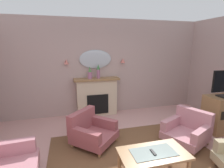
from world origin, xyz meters
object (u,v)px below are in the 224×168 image
at_px(mantel_vase_left, 98,71).
at_px(wall_sconce_left, 66,62).
at_px(armchair_beside_couch, 188,129).
at_px(fireplace, 97,97).
at_px(coffee_table, 153,155).
at_px(wall_sconce_right, 123,60).
at_px(armchair_near_fireplace, 91,130).
at_px(wall_mirror, 95,59).
at_px(tv_remote, 153,152).
at_px(tv_cabinet, 222,114).
at_px(mantel_vase_right, 90,73).

height_order(mantel_vase_left, wall_sconce_left, wall_sconce_left).
bearing_deg(armchair_beside_couch, mantel_vase_left, 128.57).
bearing_deg(fireplace, coffee_table, -81.51).
distance_m(wall_sconce_right, coffee_table, 3.20).
bearing_deg(armchair_near_fireplace, fireplace, 75.27).
xyz_separation_m(wall_mirror, armchair_near_fireplace, (-0.41, -1.70, -1.40)).
xyz_separation_m(wall_sconce_right, armchair_beside_couch, (0.82, -2.15, -1.35)).
xyz_separation_m(mantel_vase_left, tv_remote, (0.36, -2.80, -0.92)).
distance_m(fireplace, tv_cabinet, 3.37).
distance_m(wall_sconce_left, tv_remote, 3.40).
bearing_deg(mantel_vase_right, fireplace, 8.06).
relative_size(mantel_vase_left, armchair_near_fireplace, 0.37).
relative_size(tv_remote, armchair_beside_couch, 0.15).
distance_m(mantel_vase_right, armchair_beside_couch, 2.94).
relative_size(mantel_vase_left, wall_sconce_left, 3.01).
height_order(wall_sconce_left, coffee_table, wall_sconce_left).
relative_size(coffee_table, armchair_near_fireplace, 0.96).
distance_m(mantel_vase_left, armchair_near_fireplace, 1.92).
relative_size(coffee_table, tv_remote, 6.88).
height_order(mantel_vase_right, wall_mirror, wall_mirror).
bearing_deg(tv_remote, wall_sconce_right, 81.36).
bearing_deg(armchair_beside_couch, mantel_vase_right, 132.63).
bearing_deg(mantel_vase_right, armchair_near_fireplace, -97.81).
distance_m(wall_mirror, coffee_table, 3.27).
height_order(coffee_table, tv_remote, tv_remote).
bearing_deg(fireplace, armchair_near_fireplace, -104.73).
height_order(mantel_vase_right, armchair_beside_couch, mantel_vase_right).
height_order(armchair_beside_couch, tv_cabinet, tv_cabinet).
xyz_separation_m(wall_sconce_left, armchair_near_fireplace, (0.44, -1.65, -1.35)).
xyz_separation_m(coffee_table, tv_cabinet, (2.42, 1.00, 0.07)).
relative_size(fireplace, armchair_near_fireplace, 1.19).
xyz_separation_m(mantel_vase_left, armchair_beside_couch, (1.62, -2.03, -1.07)).
bearing_deg(fireplace, tv_remote, -81.83).
height_order(mantel_vase_left, tv_cabinet, mantel_vase_left).
distance_m(wall_mirror, armchair_near_fireplace, 2.24).
bearing_deg(wall_sconce_right, mantel_vase_right, -173.48).
distance_m(tv_remote, tv_cabinet, 2.64).
bearing_deg(wall_sconce_left, coffee_table, -66.39).
bearing_deg(mantel_vase_left, armchair_near_fireplace, -106.72).
distance_m(wall_mirror, wall_sconce_left, 0.85).
bearing_deg(wall_sconce_left, mantel_vase_right, -10.46).
bearing_deg(wall_sconce_right, armchair_near_fireplace, -127.34).
bearing_deg(wall_sconce_right, wall_mirror, 176.63).
distance_m(mantel_vase_right, wall_mirror, 0.47).
bearing_deg(tv_cabinet, wall_mirror, 145.46).
xyz_separation_m(fireplace, wall_sconce_left, (-0.85, 0.09, 1.09)).
bearing_deg(wall_mirror, mantel_vase_left, -73.61).
distance_m(mantel_vase_right, coffee_table, 3.00).
xyz_separation_m(fireplace, mantel_vase_right, (-0.20, -0.03, 0.75)).
bearing_deg(mantel_vase_right, armchair_beside_couch, -47.37).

